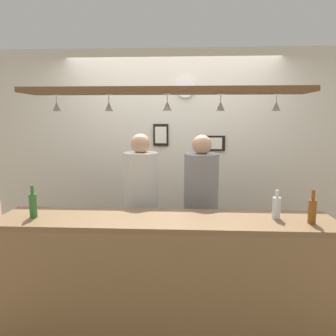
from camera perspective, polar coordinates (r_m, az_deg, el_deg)
name	(u,v)px	position (r m, az deg, el deg)	size (l,w,h in m)	color
ground_plane	(167,308)	(3.41, -0.10, -23.10)	(8.00, 8.00, 0.00)	olive
back_wall	(173,159)	(4.03, 0.79, 1.60)	(4.40, 0.06, 2.60)	silver
bar_counter	(164,264)	(2.65, -0.76, -16.35)	(2.70, 0.55, 1.00)	brown
overhead_glass_rack	(165,91)	(2.61, -0.50, 13.23)	(2.20, 0.36, 0.04)	brown
hanging_wineglass_far_left	(57,106)	(2.86, -18.73, 10.13)	(0.07, 0.07, 0.13)	silver
hanging_wineglass_left	(109,106)	(2.73, -10.19, 10.54)	(0.07, 0.07, 0.13)	silver
hanging_wineglass_center_left	(167,105)	(2.58, -0.13, 10.79)	(0.07, 0.07, 0.13)	silver
hanging_wineglass_center	(221,106)	(2.66, 9.07, 10.62)	(0.07, 0.07, 0.13)	silver
hanging_wineglass_center_right	(276,106)	(2.75, 18.24, 10.23)	(0.07, 0.07, 0.13)	silver
person_middle_white_patterned_shirt	(141,199)	(3.33, -4.67, -5.39)	(0.34, 0.34, 1.64)	#2D334C
person_right_grey_shirt	(201,201)	(3.30, 5.74, -5.62)	(0.34, 0.34, 1.64)	#2D334C
bottle_soda_clear	(276,207)	(2.77, 18.24, -6.43)	(0.06, 0.06, 0.23)	silver
bottle_beer_amber_tall	(312,211)	(2.74, 23.69, -6.75)	(0.06, 0.06, 0.26)	brown
bottle_beer_green_import	(33,205)	(2.88, -22.32, -5.89)	(0.06, 0.06, 0.26)	#336B2D
picture_frame_crest	(161,135)	(3.97, -1.25, 5.74)	(0.18, 0.02, 0.26)	black
picture_frame_lower_pair	(212,143)	(3.97, 7.67, 4.26)	(0.30, 0.02, 0.18)	black
wall_clock	(185,88)	(3.96, 3.04, 13.62)	(0.22, 0.22, 0.03)	white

